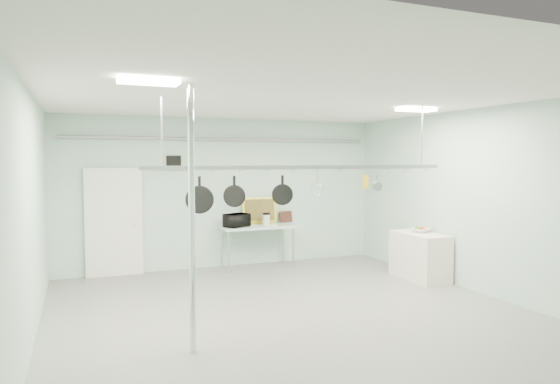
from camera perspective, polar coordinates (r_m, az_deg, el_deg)
name	(u,v)px	position (r m, az deg, el deg)	size (l,w,h in m)	color
floor	(301,320)	(7.43, 2.45, -14.42)	(8.00, 8.00, 0.00)	gray
ceiling	(302,97)	(7.12, 2.52, 10.80)	(7.00, 8.00, 0.02)	silver
back_wall	(225,193)	(10.84, -6.29, -0.09)	(7.00, 0.02, 3.20)	#B4D9C3
right_wall	(490,202)	(9.11, 22.89, -1.07)	(0.02, 8.00, 3.20)	#B4D9C3
door	(114,223)	(10.46, -18.44, -3.42)	(1.10, 0.10, 2.20)	silver
wall_vent	(174,163)	(10.55, -12.05, 3.28)	(0.30, 0.04, 0.30)	black
conduit_pipe	(226,139)	(10.74, -6.20, 6.01)	(0.07, 0.07, 6.60)	gray
chrome_pole	(192,220)	(5.99, -10.04, -3.14)	(0.08, 0.08, 3.20)	silver
prep_table	(257,229)	(10.73, -2.60, -4.24)	(1.60, 0.70, 0.91)	silver
side_cabinet	(420,256)	(10.08, 15.68, -7.08)	(0.60, 1.20, 0.90)	silver
pot_rack	(306,165)	(7.42, 2.94, 3.08)	(4.80, 0.06, 1.00)	#B7B7BC
light_panel_left	(149,81)	(5.74, -14.79, 12.12)	(0.65, 0.30, 0.05)	white
light_panel_right	(416,110)	(8.86, 15.29, 9.07)	(0.65, 0.30, 0.05)	white
microwave	(237,220)	(10.52, -4.96, -3.24)	(0.50, 0.34, 0.28)	black
coffee_canister	(266,220)	(10.75, -1.57, -3.21)	(0.15, 0.15, 0.23)	silver
painting_large	(259,211)	(11.02, -2.37, -2.13)	(0.78, 0.05, 0.58)	gold
painting_small	(286,217)	(11.26, 0.66, -2.84)	(0.30, 0.04, 0.25)	#381C13
fruit_bowl	(421,230)	(10.11, 15.79, -4.22)	(0.36, 0.36, 0.09)	silver
skillet_left	(200,195)	(6.91, -9.18, -0.29)	(0.38, 0.06, 0.50)	black
skillet_mid	(234,191)	(7.04, -5.25, 0.14)	(0.31, 0.06, 0.42)	black
skillet_right	(282,190)	(7.28, 0.28, 0.28)	(0.31, 0.06, 0.42)	black
whisk	(318,186)	(7.51, 4.32, 0.65)	(0.20, 0.20, 0.35)	silver
grater	(366,182)	(7.92, 9.76, 1.17)	(0.10, 0.02, 0.23)	yellow
saucepan	(377,182)	(8.03, 11.01, 1.11)	(0.15, 0.08, 0.26)	silver
fruit_cluster	(421,228)	(10.10, 15.79, -3.99)	(0.24, 0.24, 0.09)	#B11310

